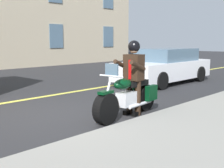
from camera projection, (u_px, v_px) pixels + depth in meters
name	position (u px, v px, depth m)	size (l,w,h in m)	color
ground_plane	(54.00, 114.00, 7.14)	(80.00, 80.00, 0.00)	#28282B
lane_center_stripe	(12.00, 102.00, 8.49)	(60.00, 0.16, 0.01)	#E5DB4C
motorcycle_main	(129.00, 97.00, 6.85)	(2.22, 0.73, 1.26)	black
rider_main	(133.00, 71.00, 6.92)	(0.66, 0.59, 1.74)	black
car_silver	(165.00, 66.00, 12.15)	(4.60, 1.92, 1.40)	white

